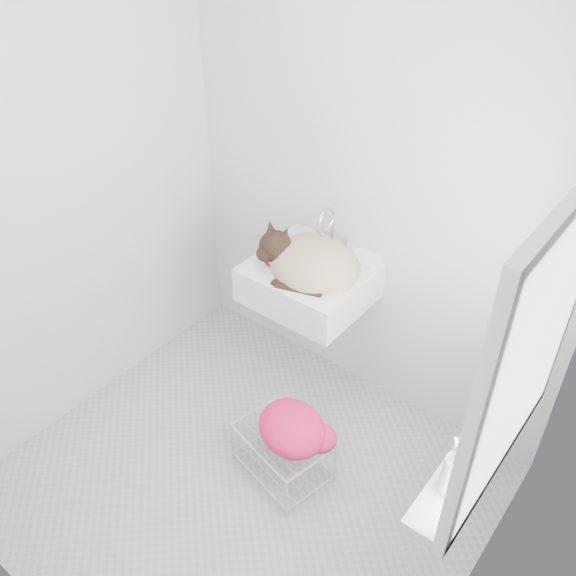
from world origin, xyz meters
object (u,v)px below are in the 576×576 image
Objects in this scene: cat at (309,263)px; wire_rack at (283,450)px; sink at (309,267)px; bottle_a at (449,490)px; bottle_b at (469,460)px; bottle_c at (491,428)px.

wire_rack is at bearing -67.59° from cat.
bottle_a is at bearing -33.76° from sink.
sink is 1.36× the size of wire_rack.
bottle_b is at bearing 90.00° from bottle_a.
sink is at bearing 146.24° from bottle_a.
bottle_c is (0.00, 0.35, 0.00)m from bottle_a.
cat is 1.38m from bottle_a.
bottle_a is 0.35m from bottle_c.
bottle_c is at bearing -22.61° from cat.
sink is 3.17× the size of bottle_a.
bottle_b is at bearing -30.49° from cat.
bottle_b is at bearing -28.12° from sink.
cat is 3.46× the size of bottle_c.
bottle_a is 0.16m from bottle_b.
cat is 2.46× the size of bottle_b.
wire_rack is 2.33× the size of bottle_a.
cat is (0.01, -0.02, 0.04)m from sink.
bottle_a reaches higher than wire_rack.
bottle_b is 0.19m from bottle_c.
cat reaches higher than sink.
bottle_a is at bearing -36.24° from cat.
bottle_b reaches higher than wire_rack.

